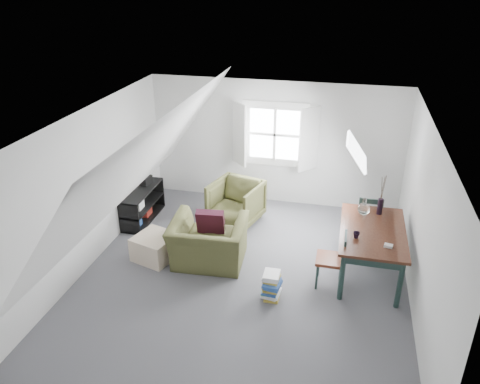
% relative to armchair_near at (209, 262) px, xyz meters
% --- Properties ---
extents(floor, '(5.50, 5.50, 0.00)m').
position_rel_armchair_near_xyz_m(floor, '(0.64, -0.23, 0.00)').
color(floor, '#4F4F55').
rests_on(floor, ground).
extents(ceiling, '(5.50, 5.50, 0.00)m').
position_rel_armchair_near_xyz_m(ceiling, '(0.64, -0.23, 2.50)').
color(ceiling, white).
rests_on(ceiling, wall_back).
extents(wall_back, '(5.00, 0.00, 5.00)m').
position_rel_armchair_near_xyz_m(wall_back, '(0.64, 2.52, 1.25)').
color(wall_back, silver).
rests_on(wall_back, ground).
extents(wall_front, '(5.00, 0.00, 5.00)m').
position_rel_armchair_near_xyz_m(wall_front, '(0.64, -2.98, 1.25)').
color(wall_front, silver).
rests_on(wall_front, ground).
extents(wall_left, '(0.00, 5.50, 5.50)m').
position_rel_armchair_near_xyz_m(wall_left, '(-1.86, -0.23, 1.25)').
color(wall_left, silver).
rests_on(wall_left, ground).
extents(wall_right, '(0.00, 5.50, 5.50)m').
position_rel_armchair_near_xyz_m(wall_right, '(3.14, -0.23, 1.25)').
color(wall_right, silver).
rests_on(wall_right, ground).
extents(slope_left, '(3.19, 5.50, 4.48)m').
position_rel_armchair_near_xyz_m(slope_left, '(-0.91, -0.23, 1.78)').
color(slope_left, white).
rests_on(slope_left, wall_left).
extents(slope_right, '(3.19, 5.50, 4.48)m').
position_rel_armchair_near_xyz_m(slope_right, '(2.19, -0.23, 1.78)').
color(slope_right, white).
rests_on(slope_right, wall_right).
extents(dormer_window, '(1.71, 0.35, 1.30)m').
position_rel_armchair_near_xyz_m(dormer_window, '(0.64, 2.45, 1.45)').
color(dormer_window, white).
rests_on(dormer_window, wall_back).
extents(skylight, '(0.35, 0.75, 0.47)m').
position_rel_armchair_near_xyz_m(skylight, '(2.19, 1.07, 1.75)').
color(skylight, white).
rests_on(skylight, slope_right).
extents(armchair_near, '(1.25, 1.11, 0.77)m').
position_rel_armchair_near_xyz_m(armchair_near, '(0.00, 0.00, 0.00)').
color(armchair_near, '#444623').
rests_on(armchair_near, floor).
extents(armchair_far, '(1.07, 1.09, 0.81)m').
position_rel_armchair_near_xyz_m(armchair_far, '(0.10, 1.46, 0.00)').
color(armchair_far, '#444623').
rests_on(armchair_far, floor).
extents(throw_pillow, '(0.48, 0.31, 0.47)m').
position_rel_armchair_near_xyz_m(throw_pillow, '(-0.00, 0.15, 0.68)').
color(throw_pillow, '#3D1021').
rests_on(throw_pillow, armchair_near).
extents(ottoman, '(0.77, 0.77, 0.41)m').
position_rel_armchair_near_xyz_m(ottoman, '(-0.91, -0.07, 0.21)').
color(ottoman, beige).
rests_on(ottoman, floor).
extents(dining_table, '(0.97, 1.62, 0.81)m').
position_rel_armchair_near_xyz_m(dining_table, '(2.54, 0.27, 0.70)').
color(dining_table, '#36190F').
rests_on(dining_table, floor).
extents(demijohn, '(0.20, 0.20, 0.28)m').
position_rel_armchair_near_xyz_m(demijohn, '(2.39, 0.72, 0.92)').
color(demijohn, silver).
rests_on(demijohn, dining_table).
extents(vase_twigs, '(0.09, 0.09, 0.66)m').
position_rel_armchair_near_xyz_m(vase_twigs, '(2.64, 0.82, 0.96)').
color(vase_twigs, black).
rests_on(vase_twigs, dining_table).
extents(cup, '(0.10, 0.10, 0.09)m').
position_rel_armchair_near_xyz_m(cup, '(2.29, -0.03, 0.81)').
color(cup, black).
rests_on(cup, dining_table).
extents(paper_box, '(0.13, 0.10, 0.04)m').
position_rel_armchair_near_xyz_m(paper_box, '(2.74, -0.18, 0.83)').
color(paper_box, white).
rests_on(paper_box, dining_table).
extents(dining_chair_far, '(0.44, 0.44, 0.95)m').
position_rel_armchair_near_xyz_m(dining_chair_far, '(2.51, 1.22, 0.49)').
color(dining_chair_far, maroon).
rests_on(dining_chair_far, floor).
extents(dining_chair_near, '(0.42, 0.42, 0.89)m').
position_rel_armchair_near_xyz_m(dining_chair_near, '(1.98, -0.14, 0.47)').
color(dining_chair_near, maroon).
rests_on(dining_chair_near, floor).
extents(media_shelf, '(0.41, 1.22, 0.62)m').
position_rel_armchair_near_xyz_m(media_shelf, '(-1.67, 1.10, 0.28)').
color(media_shelf, black).
rests_on(media_shelf, floor).
extents(electronics_box, '(0.21, 0.26, 0.18)m').
position_rel_armchair_near_xyz_m(electronics_box, '(-1.67, 1.39, 0.70)').
color(electronics_box, black).
rests_on(electronics_box, media_shelf).
extents(magazine_stack, '(0.30, 0.36, 0.40)m').
position_rel_armchair_near_xyz_m(magazine_stack, '(1.16, -0.65, 0.20)').
color(magazine_stack, '#B29933').
rests_on(magazine_stack, floor).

